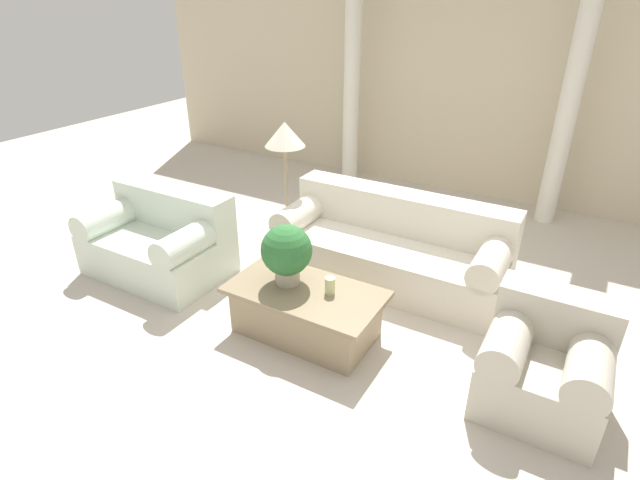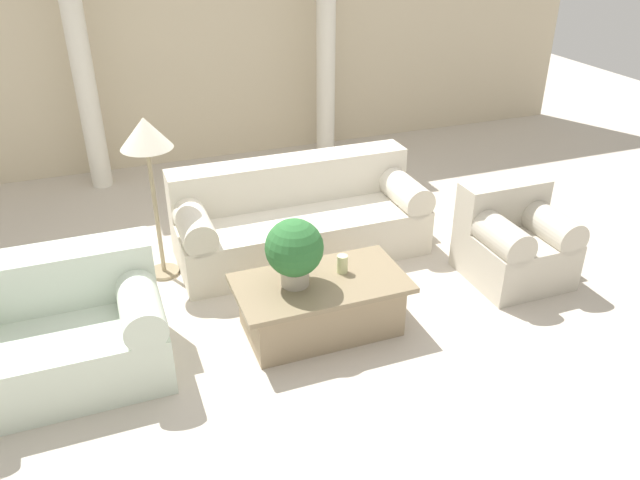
% 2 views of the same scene
% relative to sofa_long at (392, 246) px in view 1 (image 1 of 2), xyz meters
% --- Properties ---
extents(ground_plane, '(16.00, 16.00, 0.00)m').
position_rel_sofa_long_xyz_m(ground_plane, '(-0.19, -0.70, -0.34)').
color(ground_plane, beige).
extents(wall_back, '(10.00, 0.06, 3.20)m').
position_rel_sofa_long_xyz_m(wall_back, '(-0.19, 2.69, 1.26)').
color(wall_back, beige).
rests_on(wall_back, ground_plane).
extents(sofa_long, '(2.22, 0.89, 0.82)m').
position_rel_sofa_long_xyz_m(sofa_long, '(0.00, 0.00, 0.00)').
color(sofa_long, beige).
rests_on(sofa_long, ground_plane).
extents(loveseat, '(1.36, 0.89, 0.82)m').
position_rel_sofa_long_xyz_m(loveseat, '(-2.06, -1.05, 0.01)').
color(loveseat, silver).
rests_on(loveseat, ground_plane).
extents(coffee_table, '(1.26, 0.68, 0.43)m').
position_rel_sofa_long_xyz_m(coffee_table, '(-0.24, -1.21, -0.12)').
color(coffee_table, '#998466').
rests_on(coffee_table, ground_plane).
extents(potted_plant, '(0.42, 0.42, 0.51)m').
position_rel_sofa_long_xyz_m(potted_plant, '(-0.43, -1.19, 0.38)').
color(potted_plant, '#B2A893').
rests_on(potted_plant, coffee_table).
extents(pillar_candle, '(0.08, 0.08, 0.14)m').
position_rel_sofa_long_xyz_m(pillar_candle, '(-0.05, -1.15, 0.16)').
color(pillar_candle, beige).
rests_on(pillar_candle, coffee_table).
extents(floor_lamp, '(0.41, 0.41, 1.40)m').
position_rel_sofa_long_xyz_m(floor_lamp, '(-1.24, 0.02, 0.86)').
color(floor_lamp, gray).
rests_on(floor_lamp, ground_plane).
extents(column_left, '(0.31, 0.31, 2.59)m').
position_rel_sofa_long_xyz_m(column_left, '(-1.61, 2.22, 0.98)').
color(column_left, silver).
rests_on(column_left, ground_plane).
extents(column_right, '(0.31, 0.31, 2.59)m').
position_rel_sofa_long_xyz_m(column_right, '(1.12, 2.22, 0.98)').
color(column_right, silver).
rests_on(column_right, ground_plane).
extents(armchair, '(0.78, 0.77, 0.79)m').
position_rel_sofa_long_xyz_m(armchair, '(1.56, -1.05, 0.02)').
color(armchair, beige).
rests_on(armchair, ground_plane).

